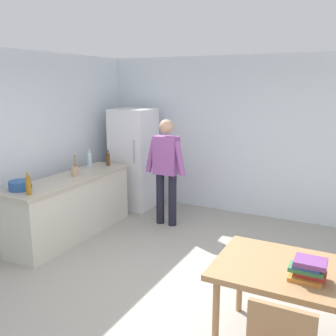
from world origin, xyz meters
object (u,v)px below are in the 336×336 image
object	(u,v)px
person	(166,165)
dining_table	(300,279)
refrigerator	(134,159)
bottle_water_clear	(90,160)
utensil_jar	(75,171)
bottle_beer_brown	(108,159)
bottle_oil_amber	(28,186)
cooking_pot	(20,185)
book_stack	(308,269)

from	to	relation	value
person	dining_table	distance (m)	3.20
refrigerator	bottle_water_clear	xyz separation A→B (m)	(-0.26, -0.93, 0.13)
utensil_jar	bottle_water_clear	bearing A→B (deg)	106.67
refrigerator	dining_table	world-z (taller)	refrigerator
person	dining_table	bearing A→B (deg)	-42.41
refrigerator	bottle_beer_brown	world-z (taller)	refrigerator
person	refrigerator	bearing A→B (deg)	149.77
utensil_jar	bottle_water_clear	size ratio (longest dim) A/B	1.07
dining_table	utensil_jar	distance (m)	3.61
dining_table	bottle_oil_amber	distance (m)	3.27
person	cooking_pot	xyz separation A→B (m)	(-1.16, -1.85, -0.02)
bottle_water_clear	book_stack	xyz separation A→B (m)	(3.62, -1.92, -0.19)
person	bottle_water_clear	size ratio (longest dim) A/B	5.67
utensil_jar	refrigerator	bearing A→B (deg)	86.57
refrigerator	book_stack	bearing A→B (deg)	-40.21
refrigerator	person	size ratio (longest dim) A/B	1.06
book_stack	person	bearing A→B (deg)	136.51
refrigerator	book_stack	xyz separation A→B (m)	(3.37, -2.85, -0.06)
refrigerator	book_stack	world-z (taller)	refrigerator
bottle_water_clear	bottle_beer_brown	bearing A→B (deg)	53.20
cooking_pot	bottle_beer_brown	world-z (taller)	bottle_beer_brown
refrigerator	utensil_jar	world-z (taller)	refrigerator
refrigerator	bottle_beer_brown	distance (m)	0.69
refrigerator	cooking_pot	size ratio (longest dim) A/B	4.50
utensil_jar	bottle_beer_brown	world-z (taller)	utensil_jar
dining_table	book_stack	world-z (taller)	book_stack
bottle_oil_amber	refrigerator	bearing A→B (deg)	91.23
cooking_pot	bottle_beer_brown	distance (m)	1.73
bottle_water_clear	utensil_jar	bearing A→B (deg)	-73.33
dining_table	bottle_beer_brown	xyz separation A→B (m)	(-3.37, 2.02, 0.33)
dining_table	bottle_oil_amber	bearing A→B (deg)	176.64
cooking_pot	bottle_oil_amber	xyz separation A→B (m)	(0.27, -0.10, 0.06)
bottle_beer_brown	utensil_jar	bearing A→B (deg)	-91.21
person	bottle_beer_brown	size ratio (longest dim) A/B	6.54
cooking_pot	bottle_water_clear	size ratio (longest dim) A/B	1.33
refrigerator	book_stack	distance (m)	4.41
dining_table	utensil_jar	world-z (taller)	utensil_jar
refrigerator	book_stack	size ratio (longest dim) A/B	6.54
refrigerator	bottle_oil_amber	distance (m)	2.51
dining_table	bottle_beer_brown	bearing A→B (deg)	149.07
dining_table	bottle_beer_brown	distance (m)	3.95
refrigerator	bottle_oil_amber	xyz separation A→B (m)	(0.05, -2.51, 0.12)
bottle_oil_amber	bottle_beer_brown	distance (m)	1.83
person	bottle_beer_brown	bearing A→B (deg)	-172.97
bottle_beer_brown	book_stack	distance (m)	4.07
refrigerator	dining_table	distance (m)	4.27
cooking_pot	book_stack	bearing A→B (deg)	-7.01
refrigerator	cooking_pot	xyz separation A→B (m)	(-0.21, -2.41, 0.06)
person	dining_table	size ratio (longest dim) A/B	1.21
bottle_water_clear	bottle_beer_brown	xyz separation A→B (m)	(0.19, 0.25, -0.02)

